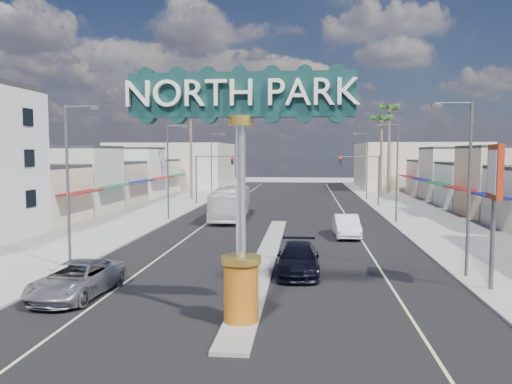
% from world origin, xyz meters
% --- Properties ---
extents(ground, '(160.00, 160.00, 0.00)m').
position_xyz_m(ground, '(0.00, 30.00, 0.00)').
color(ground, gray).
rests_on(ground, ground).
extents(road, '(20.00, 120.00, 0.01)m').
position_xyz_m(road, '(0.00, 30.00, 0.01)').
color(road, black).
rests_on(road, ground).
extents(median_island, '(1.30, 30.00, 0.16)m').
position_xyz_m(median_island, '(0.00, 14.00, 0.08)').
color(median_island, gray).
rests_on(median_island, ground).
extents(sidewalk_left, '(8.00, 120.00, 0.12)m').
position_xyz_m(sidewalk_left, '(-14.00, 30.00, 0.06)').
color(sidewalk_left, gray).
rests_on(sidewalk_left, ground).
extents(sidewalk_right, '(8.00, 120.00, 0.12)m').
position_xyz_m(sidewalk_right, '(14.00, 30.00, 0.06)').
color(sidewalk_right, gray).
rests_on(sidewalk_right, ground).
extents(storefront_row_left, '(12.00, 42.00, 6.00)m').
position_xyz_m(storefront_row_left, '(-24.00, 43.00, 3.00)').
color(storefront_row_left, beige).
rests_on(storefront_row_left, ground).
extents(storefront_row_right, '(12.00, 42.00, 6.00)m').
position_xyz_m(storefront_row_right, '(24.00, 43.00, 3.00)').
color(storefront_row_right, '#B7B29E').
rests_on(storefront_row_right, ground).
extents(backdrop_far_left, '(20.00, 20.00, 8.00)m').
position_xyz_m(backdrop_far_left, '(-22.00, 75.00, 4.00)').
color(backdrop_far_left, '#B7B29E').
rests_on(backdrop_far_left, ground).
extents(backdrop_far_right, '(20.00, 20.00, 8.00)m').
position_xyz_m(backdrop_far_right, '(22.00, 75.00, 4.00)').
color(backdrop_far_right, beige).
rests_on(backdrop_far_right, ground).
extents(gateway_sign, '(8.20, 1.50, 9.15)m').
position_xyz_m(gateway_sign, '(0.00, 1.98, 5.93)').
color(gateway_sign, '#C0610E').
rests_on(gateway_sign, median_island).
extents(traffic_signal_left, '(5.09, 0.45, 6.00)m').
position_xyz_m(traffic_signal_left, '(-9.18, 43.99, 4.27)').
color(traffic_signal_left, '#47474C').
rests_on(traffic_signal_left, ground).
extents(traffic_signal_right, '(5.09, 0.45, 6.00)m').
position_xyz_m(traffic_signal_right, '(9.18, 43.99, 4.27)').
color(traffic_signal_right, '#47474C').
rests_on(traffic_signal_right, ground).
extents(streetlight_l_near, '(2.03, 0.22, 9.00)m').
position_xyz_m(streetlight_l_near, '(-10.43, 10.00, 5.07)').
color(streetlight_l_near, '#47474C').
rests_on(streetlight_l_near, ground).
extents(streetlight_l_mid, '(2.03, 0.22, 9.00)m').
position_xyz_m(streetlight_l_mid, '(-10.43, 30.00, 5.07)').
color(streetlight_l_mid, '#47474C').
rests_on(streetlight_l_mid, ground).
extents(streetlight_l_far, '(2.03, 0.22, 9.00)m').
position_xyz_m(streetlight_l_far, '(-10.43, 52.00, 5.07)').
color(streetlight_l_far, '#47474C').
rests_on(streetlight_l_far, ground).
extents(streetlight_r_near, '(2.03, 0.22, 9.00)m').
position_xyz_m(streetlight_r_near, '(10.43, 10.00, 5.07)').
color(streetlight_r_near, '#47474C').
rests_on(streetlight_r_near, ground).
extents(streetlight_r_mid, '(2.03, 0.22, 9.00)m').
position_xyz_m(streetlight_r_mid, '(10.43, 30.00, 5.07)').
color(streetlight_r_mid, '#47474C').
rests_on(streetlight_r_mid, ground).
extents(streetlight_r_far, '(2.03, 0.22, 9.00)m').
position_xyz_m(streetlight_r_far, '(10.43, 52.00, 5.07)').
color(streetlight_r_far, '#47474C').
rests_on(streetlight_r_far, ground).
extents(palm_left_far, '(2.60, 2.60, 13.10)m').
position_xyz_m(palm_left_far, '(-13.00, 50.00, 11.50)').
color(palm_left_far, brown).
rests_on(palm_left_far, ground).
extents(palm_right_mid, '(2.60, 2.60, 12.10)m').
position_xyz_m(palm_right_mid, '(13.00, 56.00, 10.60)').
color(palm_right_mid, brown).
rests_on(palm_right_mid, ground).
extents(palm_right_far, '(2.60, 2.60, 14.10)m').
position_xyz_m(palm_right_far, '(15.00, 62.00, 12.39)').
color(palm_right_far, brown).
rests_on(palm_right_far, ground).
extents(suv_left, '(2.93, 5.70, 1.54)m').
position_xyz_m(suv_left, '(-7.82, 4.95, 0.77)').
color(suv_left, '#A3A2A7').
rests_on(suv_left, ground).
extents(suv_right, '(2.22, 5.44, 1.58)m').
position_xyz_m(suv_right, '(2.00, 10.12, 0.79)').
color(suv_right, black).
rests_on(suv_right, ground).
extents(car_parked_right, '(1.92, 5.15, 1.68)m').
position_xyz_m(car_parked_right, '(5.50, 22.07, 0.84)').
color(car_parked_right, white).
rests_on(car_parked_right, ground).
extents(city_bus, '(2.61, 10.94, 3.05)m').
position_xyz_m(city_bus, '(-4.80, 31.14, 1.52)').
color(city_bus, silver).
rests_on(city_bus, ground).
extents(bank_pylon_sign, '(0.53, 2.11, 6.70)m').
position_xyz_m(bank_pylon_sign, '(10.94, 7.57, 5.18)').
color(bank_pylon_sign, '#47474C').
rests_on(bank_pylon_sign, sidewalk_right).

